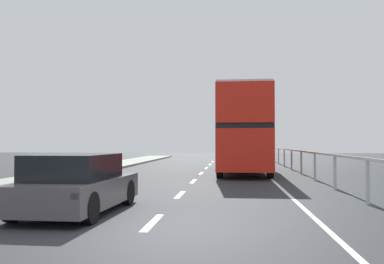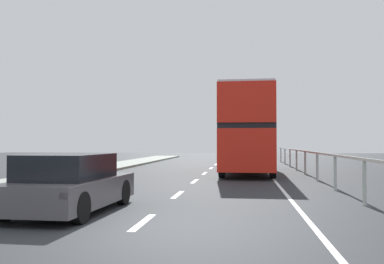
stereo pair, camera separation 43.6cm
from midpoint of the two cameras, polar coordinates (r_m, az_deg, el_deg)
ground_plane at (r=8.06m, az=-7.94°, el=-13.26°), size 73.53×120.00×0.10m
lane_paint_markings at (r=16.32m, az=6.55°, el=-7.06°), size 3.47×46.00×0.01m
bridge_side_railing at (r=17.02m, az=16.45°, el=-3.51°), size 0.10×42.00×1.21m
double_decker_bus_red at (r=23.20m, az=6.43°, el=0.29°), size 2.77×10.32×4.30m
hatchback_car_near at (r=10.24m, az=-16.36°, el=-6.75°), size 1.96×4.13×1.34m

